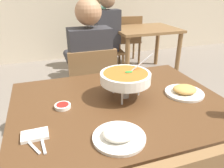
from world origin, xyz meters
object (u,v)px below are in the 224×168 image
(dining_table_main, at_px, (120,117))
(chair_bg_right, at_px, (129,37))
(curry_bowl, at_px, (125,78))
(patron_bg_left, at_px, (107,32))
(dining_table_far, at_px, (145,37))
(chair_bg_middle, at_px, (106,39))
(sauce_dish, at_px, (63,106))
(rice_plate, at_px, (119,135))
(chair_diner_main, at_px, (91,88))
(chair_bg_left, at_px, (107,45))
(patron_bg_middle, at_px, (100,26))
(appetizer_plate, at_px, (184,91))
(diner_main, at_px, (90,63))

(dining_table_main, bearing_deg, chair_bg_right, 66.35)
(curry_bowl, bearing_deg, patron_bg_left, 75.63)
(dining_table_far, xyz_separation_m, patron_bg_left, (-0.64, 0.03, 0.12))
(curry_bowl, xyz_separation_m, chair_bg_middle, (0.66, 2.58, -0.39))
(sauce_dish, bearing_deg, rice_plate, -59.74)
(chair_diner_main, distance_m, chair_bg_left, 1.60)
(chair_bg_right, xyz_separation_m, patron_bg_left, (-0.57, -0.51, 0.24))
(chair_diner_main, distance_m, patron_bg_middle, 2.00)
(sauce_dish, bearing_deg, dining_table_far, 53.28)
(curry_bowl, bearing_deg, patron_bg_middle, 77.74)
(chair_bg_left, xyz_separation_m, chair_bg_right, (0.55, 0.41, 0.00))
(dining_table_main, height_order, chair_diner_main, chair_diner_main)
(dining_table_main, height_order, dining_table_far, same)
(chair_bg_left, bearing_deg, chair_bg_right, 36.78)
(rice_plate, xyz_separation_m, chair_bg_left, (0.73, 2.56, -0.28))
(chair_diner_main, distance_m, chair_bg_middle, 1.99)
(sauce_dish, bearing_deg, patron_bg_middle, 70.12)
(chair_bg_middle, bearing_deg, chair_bg_left, -104.39)
(appetizer_plate, xyz_separation_m, patron_bg_middle, (0.19, 2.68, -0.04))
(appetizer_plate, bearing_deg, rice_plate, -152.55)
(appetizer_plate, xyz_separation_m, chair_bg_right, (0.74, 2.69, -0.28))
(chair_diner_main, distance_m, patron_bg_left, 1.52)
(rice_plate, xyz_separation_m, appetizer_plate, (0.54, 0.28, 0.00))
(dining_table_far, xyz_separation_m, chair_bg_middle, (-0.51, 0.51, -0.12))
(curry_bowl, distance_m, chair_bg_right, 2.86)
(chair_bg_middle, bearing_deg, patron_bg_middle, 166.75)
(patron_bg_middle, bearing_deg, sauce_dish, -109.88)
(dining_table_main, height_order, curry_bowl, curry_bowl)
(rice_plate, xyz_separation_m, chair_bg_right, (1.28, 2.97, -0.28))
(appetizer_plate, distance_m, dining_table_far, 2.30)
(curry_bowl, bearing_deg, sauce_dish, -178.78)
(dining_table_main, relative_size, diner_main, 0.95)
(curry_bowl, distance_m, chair_bg_middle, 2.69)
(diner_main, xyz_separation_m, rice_plate, (-0.12, -1.11, 0.04))
(rice_plate, height_order, chair_bg_left, chair_bg_left)
(rice_plate, xyz_separation_m, dining_table_far, (1.35, 2.43, -0.16))
(sauce_dish, relative_size, chair_bg_right, 0.10)
(rice_plate, height_order, dining_table_far, rice_plate)
(chair_diner_main, xyz_separation_m, chair_bg_middle, (0.71, 1.86, 0.00))
(dining_table_main, height_order, diner_main, diner_main)
(chair_diner_main, height_order, patron_bg_middle, patron_bg_middle)
(dining_table_main, relative_size, dining_table_far, 1.24)
(patron_bg_left, bearing_deg, sauce_dish, -113.49)
(chair_bg_middle, bearing_deg, diner_main, -111.14)
(dining_table_main, bearing_deg, chair_diner_main, 90.00)
(chair_bg_middle, xyz_separation_m, chair_bg_right, (0.45, 0.03, 0.00))
(dining_table_main, bearing_deg, sauce_dish, 173.47)
(chair_diner_main, relative_size, chair_bg_left, 1.00)
(diner_main, height_order, chair_bg_left, diner_main)
(curry_bowl, xyz_separation_m, dining_table_far, (1.17, 2.07, -0.27))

